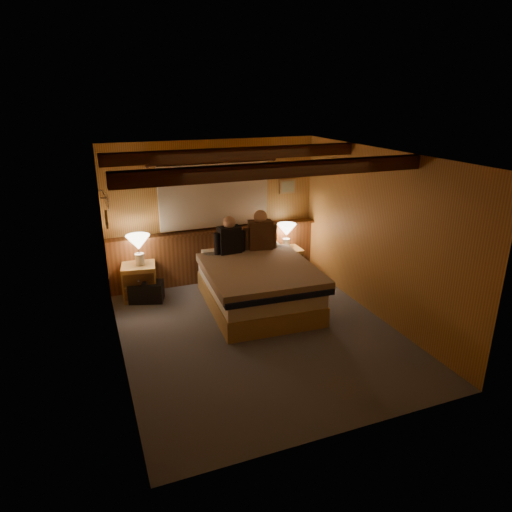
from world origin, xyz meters
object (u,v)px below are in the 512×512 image
nightstand_right (287,262)px  person_left (229,238)px  lamp_right (287,231)px  duffel_bag (146,291)px  nightstand_left (140,282)px  lamp_left (138,244)px  person_right (260,233)px  bed (258,285)px

nightstand_right → person_left: 1.39m
lamp_right → duffel_bag: lamp_right is taller
nightstand_left → lamp_left: 0.62m
nightstand_left → person_left: (1.42, -0.28, 0.65)m
nightstand_right → lamp_left: size_ratio=1.07×
person_left → duffel_bag: 1.55m
nightstand_right → person_left: (-1.17, -0.31, 0.67)m
nightstand_right → duffel_bag: nightstand_right is taller
duffel_bag → person_right: bearing=13.5°
nightstand_left → lamp_right: 2.64m
person_left → duffel_bag: (-1.34, 0.14, -0.77)m
bed → person_left: bearing=111.3°
duffel_bag → lamp_left: bearing=123.3°
bed → lamp_right: size_ratio=4.79×
lamp_right → nightstand_left: bearing=-178.3°
lamp_left → duffel_bag: bearing=-74.0°
bed → lamp_left: lamp_left is taller
bed → lamp_right: (0.95, 1.03, 0.46)m
person_right → nightstand_right: bearing=34.6°
bed → duffel_bag: bed is taller
person_left → lamp_right: bearing=14.7°
lamp_left → duffel_bag: 0.75m
lamp_left → duffel_bag: size_ratio=0.81×
person_left → bed: bearing=-74.2°
nightstand_left → nightstand_right: size_ratio=1.13×
nightstand_right → person_right: size_ratio=0.75×
bed → duffel_bag: (-1.56, 0.81, -0.19)m
person_right → duffel_bag: 2.04m
lamp_right → person_left: person_left is taller
nightstand_right → person_left: person_left is taller
nightstand_left → person_right: size_ratio=0.86×
bed → lamp_left: 1.94m
duffel_bag → nightstand_right: bearing=21.1°
nightstand_left → duffel_bag: size_ratio=0.99×
bed → nightstand_left: 1.90m
bed → lamp_right: bearing=50.4°
lamp_right → person_left: (-1.17, -0.36, 0.11)m
bed → person_right: (0.31, 0.68, 0.59)m
nightstand_right → duffel_bag: 2.52m
nightstand_right → person_left: bearing=-164.1°
lamp_left → person_left: 1.41m
nightstand_left → duffel_bag: 0.20m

